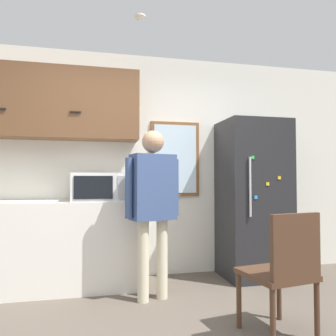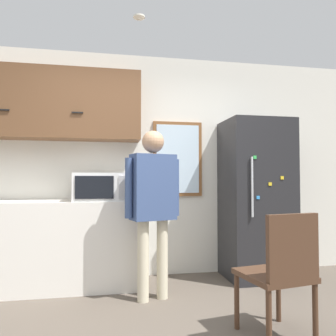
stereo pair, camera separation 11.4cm
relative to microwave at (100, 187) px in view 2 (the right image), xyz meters
name	(u,v)px [view 2 (the right image)]	position (x,y,z in m)	size (l,w,h in m)	color
back_wall	(143,165)	(0.51, 0.41, 0.26)	(6.00, 0.06, 2.70)	silver
counter	(40,245)	(-0.62, 0.09, -0.62)	(2.14, 0.59, 0.94)	silver
upper_cabinets	(44,104)	(-0.62, 0.22, 0.93)	(2.14, 0.35, 0.79)	brown
microwave	(100,187)	(0.00, 0.00, 0.00)	(0.55, 0.39, 0.30)	white
person	(153,196)	(0.52, -0.42, -0.08)	(0.55, 0.33, 1.65)	beige
refrigerator	(256,199)	(1.84, 0.06, -0.15)	(0.76, 0.67, 1.87)	#232326
chair	(281,269)	(1.33, -1.40, -0.57)	(0.53, 0.53, 0.93)	#472D1E
window	(178,159)	(0.94, 0.37, 0.34)	(0.62, 0.05, 0.93)	brown
ceiling_light	(139,17)	(0.36, -0.62, 1.59)	(0.11, 0.11, 0.01)	white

